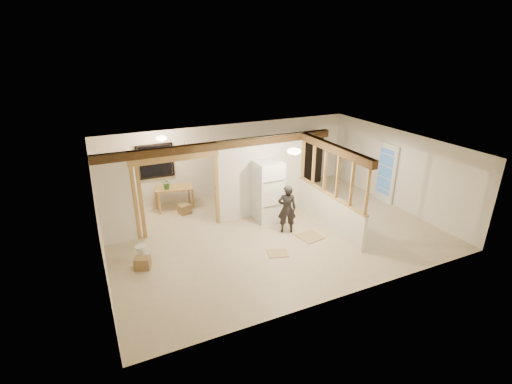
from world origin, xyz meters
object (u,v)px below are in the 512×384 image
bookshelf (309,159)px  work_table (175,198)px  refrigerator (268,191)px  woman (287,209)px  shop_vac (122,212)px

bookshelf → work_table: bearing=-177.2°
refrigerator → woman: 0.98m
work_table → shop_vac: size_ratio=2.10×
refrigerator → shop_vac: bearing=156.0°
work_table → bookshelf: (5.27, 0.26, 0.58)m
refrigerator → shop_vac: (-4.06, 1.81, -0.65)m
refrigerator → work_table: size_ratio=1.58×
woman → work_table: bearing=-25.6°
woman → shop_vac: woman is taller
refrigerator → bookshelf: bookshelf is taller
refrigerator → work_table: (-2.39, 1.99, -0.56)m
bookshelf → woman: bearing=-130.8°
refrigerator → work_table: refrigerator is taller
bookshelf → refrigerator: bearing=-142.0°
refrigerator → work_table: bearing=140.2°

